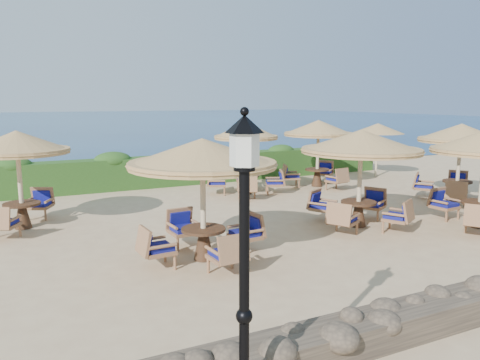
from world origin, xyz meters
TOP-DOWN VIEW (x-y plane):
  - ground at (0.00, 0.00)m, footprint 120.00×120.00m
  - sea at (0.00, 70.00)m, footprint 160.00×160.00m
  - hedge at (0.00, 7.20)m, footprint 18.00×0.90m
  - lamp_post at (-4.80, -6.80)m, footprint 0.44×0.44m
  - extra_parasol at (7.80, 5.20)m, footprint 2.30×2.30m
  - cafe_set_0 at (-3.30, -1.78)m, footprint 3.20×3.20m
  - cafe_set_1 at (1.51, -1.12)m, footprint 3.24×3.24m
  - cafe_set_3 at (-6.79, 2.69)m, footprint 2.70×2.82m
  - cafe_set_4 at (0.73, 4.22)m, footprint 2.84×2.84m
  - cafe_set_5 at (4.01, 4.38)m, footprint 2.80×2.81m
  - cafe_set_6 at (6.74, 0.01)m, footprint 2.79×2.79m

SIDE VIEW (x-z plane):
  - ground at x=0.00m, z-range 0.00..0.00m
  - sea at x=0.00m, z-range 0.00..0.00m
  - hedge at x=0.00m, z-range 0.00..1.20m
  - lamp_post at x=-4.80m, z-range -0.10..3.21m
  - cafe_set_4 at x=0.73m, z-range 0.36..3.01m
  - cafe_set_6 at x=6.74m, z-range 0.49..3.15m
  - cafe_set_5 at x=4.01m, z-range 0.57..3.22m
  - cafe_set_0 at x=-3.30m, z-range 0.59..3.24m
  - cafe_set_1 at x=1.51m, z-range 0.60..3.25m
  - cafe_set_3 at x=-6.79m, z-range 0.66..3.32m
  - extra_parasol at x=7.80m, z-range 0.97..3.37m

